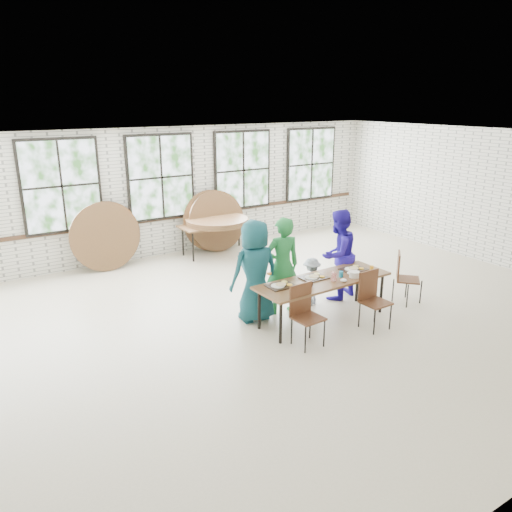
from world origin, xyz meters
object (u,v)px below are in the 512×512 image
Objects in this scene: dining_table at (323,282)px; chair_near_right at (372,295)px; chair_near_left at (304,310)px; storage_table at (217,226)px.

chair_near_right is at bearing -50.91° from dining_table.
dining_table is 2.54× the size of chair_near_left.
chair_near_right is (0.52, -0.61, -0.13)m from dining_table.
storage_table is (0.35, 4.35, -0.00)m from dining_table.
dining_table is at bearing 28.72° from chair_near_left.
storage_table is at bearing 84.08° from dining_table.
storage_table is at bearing 73.59° from chair_near_left.
chair_near_left is 1.00× the size of chair_near_right.
dining_table is 4.37m from storage_table.
chair_near_left and chair_near_right have the same top height.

